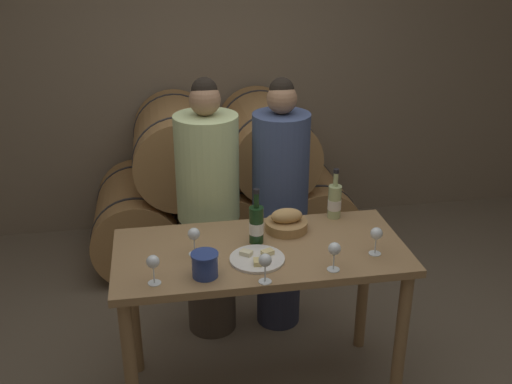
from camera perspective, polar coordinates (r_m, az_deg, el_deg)
name	(u,v)px	position (r m, az deg, el deg)	size (l,w,h in m)	color
stone_wall_back	(211,33)	(4.89, -4.33, 14.83)	(10.00, 0.12, 3.20)	#7F705B
barrel_stack	(223,187)	(4.59, -3.16, 0.51)	(1.97, 0.98, 1.21)	#A87A47
tasting_table	(261,272)	(3.06, 0.44, -7.63)	(1.45, 0.68, 0.89)	#99754C
person_left	(209,212)	(3.56, -4.52, -1.92)	(0.37, 0.37, 1.61)	#4C4238
person_right	(280,207)	(3.62, 2.30, -1.46)	(0.34, 0.34, 1.60)	#2D334C
wine_bottle_red	(256,224)	(3.01, 0.03, -3.10)	(0.07, 0.07, 0.29)	#193819
wine_bottle_white	(335,201)	(3.30, 7.49, -0.86)	(0.07, 0.07, 0.28)	#ADBC7F
blue_crock	(205,264)	(2.75, -4.89, -6.83)	(0.13, 0.13, 0.12)	navy
bread_basket	(286,222)	(3.16, 2.92, -2.90)	(0.22, 0.22, 0.12)	#A87F4C
cheese_plate	(257,258)	(2.89, 0.11, -6.35)	(0.27, 0.27, 0.04)	white
wine_glass_far_left	(153,263)	(2.70, -9.79, -6.69)	(0.06, 0.06, 0.14)	white
wine_glass_left	(194,235)	(2.91, -5.93, -4.14)	(0.06, 0.06, 0.14)	white
wine_glass_center	(265,262)	(2.67, 0.88, -6.66)	(0.06, 0.06, 0.14)	white
wine_glass_right	(334,250)	(2.79, 7.48, -5.51)	(0.06, 0.06, 0.14)	white
wine_glass_far_right	(376,235)	(2.96, 11.40, -4.02)	(0.06, 0.06, 0.14)	white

